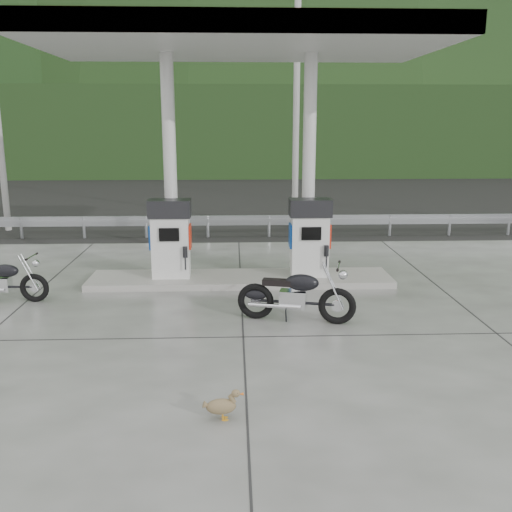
{
  "coord_description": "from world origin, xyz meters",
  "views": [
    {
      "loc": [
        -0.14,
        -10.35,
        3.68
      ],
      "look_at": [
        0.3,
        1.0,
        1.0
      ],
      "focal_mm": 40.0,
      "sensor_mm": 36.0,
      "label": 1
    }
  ],
  "objects_px": {
    "motorcycle_left": "(2,281)",
    "duck": "(221,407)",
    "gas_pump_right": "(310,238)",
    "motorcycle_right": "(296,296)",
    "gas_pump_left": "(171,239)"
  },
  "relations": [
    {
      "from": "motorcycle_left",
      "to": "duck",
      "type": "distance_m",
      "value": 6.86
    },
    {
      "from": "motorcycle_left",
      "to": "motorcycle_right",
      "type": "bearing_deg",
      "value": -10.01
    },
    {
      "from": "duck",
      "to": "motorcycle_left",
      "type": "bearing_deg",
      "value": 127.67
    },
    {
      "from": "gas_pump_left",
      "to": "motorcycle_right",
      "type": "height_order",
      "value": "gas_pump_left"
    },
    {
      "from": "gas_pump_left",
      "to": "gas_pump_right",
      "type": "relative_size",
      "value": 1.0
    },
    {
      "from": "gas_pump_left",
      "to": "motorcycle_right",
      "type": "distance_m",
      "value": 3.79
    },
    {
      "from": "gas_pump_right",
      "to": "motorcycle_left",
      "type": "xyz_separation_m",
      "value": [
        -6.57,
        -1.26,
        -0.62
      ]
    },
    {
      "from": "duck",
      "to": "gas_pump_right",
      "type": "bearing_deg",
      "value": 67.98
    },
    {
      "from": "gas_pump_left",
      "to": "motorcycle_left",
      "type": "height_order",
      "value": "gas_pump_left"
    },
    {
      "from": "motorcycle_right",
      "to": "gas_pump_left",
      "type": "bearing_deg",
      "value": 147.42
    },
    {
      "from": "gas_pump_left",
      "to": "duck",
      "type": "height_order",
      "value": "gas_pump_left"
    },
    {
      "from": "gas_pump_right",
      "to": "duck",
      "type": "height_order",
      "value": "gas_pump_right"
    },
    {
      "from": "motorcycle_left",
      "to": "gas_pump_left",
      "type": "bearing_deg",
      "value": 24.09
    },
    {
      "from": "gas_pump_right",
      "to": "motorcycle_right",
      "type": "xyz_separation_m",
      "value": [
        -0.6,
        -2.71,
        -0.56
      ]
    },
    {
      "from": "gas_pump_left",
      "to": "duck",
      "type": "bearing_deg",
      "value": -78.59
    }
  ]
}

